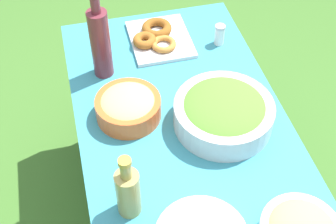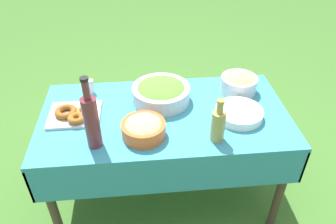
{
  "view_description": "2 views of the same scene",
  "coord_description": "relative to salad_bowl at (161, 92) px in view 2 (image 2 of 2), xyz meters",
  "views": [
    {
      "loc": [
        0.98,
        -0.31,
        1.92
      ],
      "look_at": [
        -0.03,
        -0.06,
        0.79
      ],
      "focal_mm": 50.0,
      "sensor_mm": 36.0,
      "label": 1
    },
    {
      "loc": [
        -0.12,
        -1.47,
        1.81
      ],
      "look_at": [
        0.01,
        -0.08,
        0.77
      ],
      "focal_mm": 35.0,
      "sensor_mm": 36.0,
      "label": 2
    }
  ],
  "objects": [
    {
      "name": "picnic_table",
      "position": [
        0.01,
        -0.13,
        -0.16
      ],
      "size": [
        1.4,
        0.73,
        0.7
      ],
      "color": "teal",
      "rests_on": "ground_plane"
    },
    {
      "name": "olive_oil_bottle",
      "position": [
        0.25,
        -0.37,
        0.04
      ],
      "size": [
        0.07,
        0.07,
        0.24
      ],
      "color": "#998E4C",
      "rests_on": "picnic_table"
    },
    {
      "name": "salt_shaker",
      "position": [
        -0.42,
        0.12,
        -0.01
      ],
      "size": [
        0.04,
        0.04,
        0.09
      ],
      "color": "white",
      "rests_on": "picnic_table"
    },
    {
      "name": "plate_stack",
      "position": [
        0.42,
        -0.2,
        -0.03
      ],
      "size": [
        0.26,
        0.26,
        0.05
      ],
      "color": "white",
      "rests_on": "picnic_table"
    },
    {
      "name": "salad_bowl",
      "position": [
        0.0,
        0.0,
        0.0
      ],
      "size": [
        0.34,
        0.34,
        0.11
      ],
      "color": "silver",
      "rests_on": "picnic_table"
    },
    {
      "name": "donut_platter",
      "position": [
        -0.49,
        -0.12,
        -0.04
      ],
      "size": [
        0.28,
        0.26,
        0.05
      ],
      "color": "silver",
      "rests_on": "picnic_table"
    },
    {
      "name": "ground_plane",
      "position": [
        0.01,
        -0.13,
        -0.76
      ],
      "size": [
        14.0,
        14.0,
        0.0
      ],
      "primitive_type": "plane",
      "color": "#3D6B28"
    },
    {
      "name": "wine_bottle",
      "position": [
        -0.36,
        -0.36,
        0.1
      ],
      "size": [
        0.07,
        0.07,
        0.39
      ],
      "color": "maroon",
      "rests_on": "picnic_table"
    },
    {
      "name": "bread_bowl",
      "position": [
        0.48,
        0.05,
        0.0
      ],
      "size": [
        0.22,
        0.22,
        0.12
      ],
      "color": "silver",
      "rests_on": "picnic_table"
    },
    {
      "name": "pasta_bowl",
      "position": [
        -0.11,
        -0.31,
        -0.01
      ],
      "size": [
        0.23,
        0.23,
        0.1
      ],
      "color": "#E05B28",
      "rests_on": "picnic_table"
    }
  ]
}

